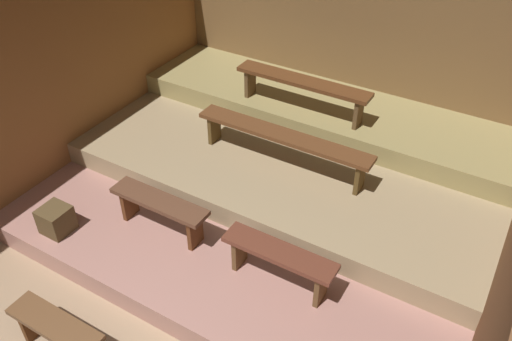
# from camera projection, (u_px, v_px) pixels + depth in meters

# --- Properties ---
(ground) EXTENTS (5.78, 6.14, 0.08)m
(ground) POSITION_uv_depth(u_px,v_px,m) (244.00, 244.00, 5.98)
(ground) COLOR #9C7F61
(wall_back) EXTENTS (5.78, 0.06, 2.56)m
(wall_back) POSITION_uv_depth(u_px,v_px,m) (350.00, 48.00, 7.03)
(wall_back) COLOR brown
(wall_back) RESTS_ON ground
(wall_left) EXTENTS (0.06, 6.14, 2.56)m
(wall_left) POSITION_uv_depth(u_px,v_px,m) (59.00, 85.00, 6.21)
(wall_left) COLOR brown
(wall_left) RESTS_ON ground
(platform_lower) EXTENTS (4.98, 4.06, 0.26)m
(platform_lower) POSITION_uv_depth(u_px,v_px,m) (272.00, 201.00, 6.31)
(platform_lower) COLOR #A7756A
(platform_lower) RESTS_ON ground
(platform_middle) EXTENTS (4.98, 2.79, 0.26)m
(platform_middle) POSITION_uv_depth(u_px,v_px,m) (297.00, 157.00, 6.59)
(platform_middle) COLOR #9E8863
(platform_middle) RESTS_ON platform_lower
(platform_upper) EXTENTS (4.98, 1.23, 0.26)m
(platform_upper) POSITION_uv_depth(u_px,v_px,m) (325.00, 111.00, 6.96)
(platform_upper) COLOR #998A54
(platform_upper) RESTS_ON platform_middle
(bench_floor_left) EXTENTS (0.95, 0.27, 0.42)m
(bench_floor_left) POSITION_uv_depth(u_px,v_px,m) (57.00, 330.00, 4.65)
(bench_floor_left) COLOR brown
(bench_floor_left) RESTS_ON ground
(bench_lower_left) EXTENTS (1.12, 0.27, 0.42)m
(bench_lower_left) POSITION_uv_depth(u_px,v_px,m) (160.00, 207.00, 5.55)
(bench_lower_left) COLOR brown
(bench_lower_left) RESTS_ON platform_lower
(bench_lower_right) EXTENTS (1.12, 0.27, 0.42)m
(bench_lower_right) POSITION_uv_depth(u_px,v_px,m) (279.00, 258.00, 4.97)
(bench_lower_right) COLOR brown
(bench_lower_right) RESTS_ON platform_lower
(bench_middle_center) EXTENTS (2.15, 0.27, 0.42)m
(bench_middle_center) POSITION_uv_depth(u_px,v_px,m) (283.00, 139.00, 6.04)
(bench_middle_center) COLOR brown
(bench_middle_center) RESTS_ON platform_middle
(bench_upper_center) EXTENTS (1.75, 0.27, 0.42)m
(bench_upper_center) POSITION_uv_depth(u_px,v_px,m) (303.00, 85.00, 6.53)
(bench_upper_center) COLOR #5A3219
(bench_upper_center) RESTS_ON platform_upper
(wooden_crate_lower) EXTENTS (0.30, 0.30, 0.30)m
(wooden_crate_lower) POSITION_uv_depth(u_px,v_px,m) (56.00, 220.00, 5.65)
(wooden_crate_lower) COLOR #4D3A21
(wooden_crate_lower) RESTS_ON platform_lower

